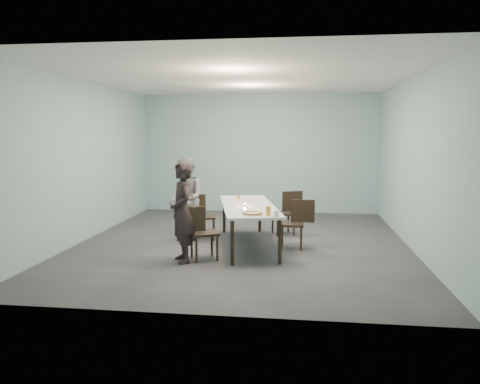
# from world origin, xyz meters

# --- Properties ---
(ground) EXTENTS (7.00, 7.00, 0.00)m
(ground) POSITION_xyz_m (0.00, 0.00, 0.00)
(ground) COLOR #333335
(ground) RESTS_ON ground
(room_shell) EXTENTS (6.02, 7.02, 3.01)m
(room_shell) POSITION_xyz_m (0.00, 0.00, 2.03)
(room_shell) COLOR #90B4B6
(room_shell) RESTS_ON ground
(table) EXTENTS (1.43, 2.73, 0.75)m
(table) POSITION_xyz_m (0.13, -0.22, 0.69)
(table) COLOR white
(table) RESTS_ON ground
(chair_near_left) EXTENTS (0.65, 0.56, 0.87)m
(chair_near_left) POSITION_xyz_m (-0.54, -1.24, 0.50)
(chair_near_left) COLOR black
(chair_near_left) RESTS_ON ground
(chair_far_left) EXTENTS (0.64, 0.48, 0.87)m
(chair_far_left) POSITION_xyz_m (-0.84, 0.22, 0.50)
(chair_far_left) COLOR black
(chair_far_left) RESTS_ON ground
(chair_near_right) EXTENTS (0.61, 0.42, 0.87)m
(chair_near_right) POSITION_xyz_m (0.99, -0.27, 0.50)
(chair_near_right) COLOR black
(chair_near_right) RESTS_ON ground
(chair_far_right) EXTENTS (0.65, 0.54, 0.87)m
(chair_far_right) POSITION_xyz_m (0.79, 0.87, 0.50)
(chair_far_right) COLOR black
(chair_far_right) RESTS_ON ground
(diner_near) EXTENTS (0.61, 0.69, 1.59)m
(diner_near) POSITION_xyz_m (-0.78, -1.38, 0.80)
(diner_near) COLOR black
(diner_near) RESTS_ON ground
(diner_far) EXTENTS (0.91, 0.97, 1.58)m
(diner_far) POSITION_xyz_m (-1.11, 0.12, 0.79)
(diner_far) COLOR slate
(diner_far) RESTS_ON ground
(pizza) EXTENTS (0.34, 0.34, 0.04)m
(pizza) POSITION_xyz_m (0.31, -1.20, 0.77)
(pizza) COLOR white
(pizza) RESTS_ON table
(side_plate) EXTENTS (0.18, 0.18, 0.01)m
(side_plate) POSITION_xyz_m (0.37, -0.80, 0.76)
(side_plate) COLOR white
(side_plate) RESTS_ON table
(beer_glass) EXTENTS (0.08, 0.08, 0.15)m
(beer_glass) POSITION_xyz_m (0.56, -1.26, 0.82)
(beer_glass) COLOR gold
(beer_glass) RESTS_ON table
(water_tumbler) EXTENTS (0.08, 0.08, 0.09)m
(water_tumbler) POSITION_xyz_m (0.69, -1.32, 0.80)
(water_tumbler) COLOR silver
(water_tumbler) RESTS_ON table
(tealight) EXTENTS (0.06, 0.06, 0.05)m
(tealight) POSITION_xyz_m (0.08, -0.37, 0.77)
(tealight) COLOR silver
(tealight) RESTS_ON table
(amber_tumbler) EXTENTS (0.07, 0.07, 0.08)m
(amber_tumbler) POSITION_xyz_m (-0.13, 0.44, 0.79)
(amber_tumbler) COLOR gold
(amber_tumbler) RESTS_ON table
(menu) EXTENTS (0.34, 0.28, 0.01)m
(menu) POSITION_xyz_m (-0.26, 0.61, 0.75)
(menu) COLOR silver
(menu) RESTS_ON table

